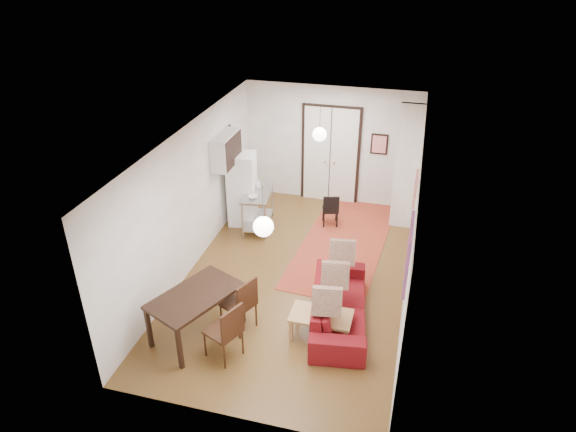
% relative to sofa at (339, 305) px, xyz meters
% --- Properties ---
extents(floor, '(7.00, 7.00, 0.00)m').
position_rel_sofa_xyz_m(floor, '(-1.04, 1.08, -0.34)').
color(floor, brown).
rests_on(floor, ground).
extents(ceiling, '(4.20, 7.00, 0.02)m').
position_rel_sofa_xyz_m(ceiling, '(-1.04, 1.08, 2.56)').
color(ceiling, silver).
rests_on(ceiling, wall_back).
extents(wall_back, '(4.20, 0.02, 2.90)m').
position_rel_sofa_xyz_m(wall_back, '(-1.04, 4.58, 1.11)').
color(wall_back, white).
rests_on(wall_back, floor).
extents(wall_front, '(4.20, 0.02, 2.90)m').
position_rel_sofa_xyz_m(wall_front, '(-1.04, -2.42, 1.11)').
color(wall_front, white).
rests_on(wall_front, floor).
extents(wall_left, '(0.02, 7.00, 2.90)m').
position_rel_sofa_xyz_m(wall_left, '(-3.14, 1.08, 1.11)').
color(wall_left, white).
rests_on(wall_left, floor).
extents(wall_right, '(0.02, 7.00, 2.90)m').
position_rel_sofa_xyz_m(wall_right, '(1.06, 1.08, 1.11)').
color(wall_right, white).
rests_on(wall_right, floor).
extents(double_doors, '(1.44, 0.06, 2.50)m').
position_rel_sofa_xyz_m(double_doors, '(-1.04, 4.54, 0.86)').
color(double_doors, white).
rests_on(double_doors, wall_back).
extents(stub_partition, '(0.50, 0.10, 2.90)m').
position_rel_sofa_xyz_m(stub_partition, '(0.81, 3.63, 1.11)').
color(stub_partition, white).
rests_on(stub_partition, floor).
extents(wall_cabinet, '(0.35, 1.00, 0.70)m').
position_rel_sofa_xyz_m(wall_cabinet, '(-2.96, 2.58, 1.56)').
color(wall_cabinet, silver).
rests_on(wall_cabinet, wall_left).
extents(painting_popart, '(0.05, 1.00, 1.00)m').
position_rel_sofa_xyz_m(painting_popart, '(1.03, -0.17, 1.31)').
color(painting_popart, red).
rests_on(painting_popart, wall_right).
extents(painting_abstract, '(0.05, 0.50, 0.60)m').
position_rel_sofa_xyz_m(painting_abstract, '(1.03, 1.88, 1.46)').
color(painting_abstract, '#F5E4CC').
rests_on(painting_abstract, wall_right).
extents(poster_back, '(0.40, 0.03, 0.50)m').
position_rel_sofa_xyz_m(poster_back, '(0.11, 4.55, 1.26)').
color(poster_back, red).
rests_on(poster_back, wall_back).
extents(print_left, '(0.03, 0.44, 0.54)m').
position_rel_sofa_xyz_m(print_left, '(-3.11, 3.08, 1.61)').
color(print_left, '#A17243').
rests_on(print_left, wall_left).
extents(pendant_back, '(0.30, 0.30, 0.80)m').
position_rel_sofa_xyz_m(pendant_back, '(-1.04, 3.08, 1.91)').
color(pendant_back, white).
rests_on(pendant_back, ceiling).
extents(pendant_front, '(0.30, 0.30, 0.80)m').
position_rel_sofa_xyz_m(pendant_front, '(-1.04, -0.92, 1.91)').
color(pendant_front, white).
rests_on(pendant_front, ceiling).
extents(kilim_rug, '(2.03, 4.65, 0.01)m').
position_rel_sofa_xyz_m(kilim_rug, '(-0.31, 2.75, -0.33)').
color(kilim_rug, '#AE402B').
rests_on(kilim_rug, floor).
extents(sofa, '(1.22, 2.42, 0.68)m').
position_rel_sofa_xyz_m(sofa, '(0.00, 0.00, 0.00)').
color(sofa, maroon).
rests_on(sofa, floor).
extents(coffee_table, '(1.02, 0.57, 0.45)m').
position_rel_sofa_xyz_m(coffee_table, '(-0.23, -0.48, 0.05)').
color(coffee_table, tan).
rests_on(coffee_table, floor).
extents(potted_plant, '(0.40, 0.34, 0.44)m').
position_rel_sofa_xyz_m(potted_plant, '(-0.13, -0.48, 0.33)').
color(potted_plant, '#34612C').
rests_on(potted_plant, coffee_table).
extents(kitchen_counter, '(0.74, 1.24, 0.90)m').
position_rel_sofa_xyz_m(kitchen_counter, '(-2.35, 2.76, 0.24)').
color(kitchen_counter, '#ACAEB0').
rests_on(kitchen_counter, floor).
extents(bowl, '(0.26, 0.26, 0.05)m').
position_rel_sofa_xyz_m(bowl, '(-2.35, 2.46, 0.58)').
color(bowl, white).
rests_on(bowl, kitchen_counter).
extents(soap_bottle, '(0.11, 0.10, 0.19)m').
position_rel_sofa_xyz_m(soap_bottle, '(-2.40, 3.01, 0.65)').
color(soap_bottle, teal).
rests_on(soap_bottle, kitchen_counter).
extents(fridge, '(0.68, 0.68, 1.71)m').
position_rel_sofa_xyz_m(fridge, '(-2.76, 2.89, 0.51)').
color(fridge, white).
rests_on(fridge, floor).
extents(dining_table, '(1.39, 1.71, 0.83)m').
position_rel_sofa_xyz_m(dining_table, '(-2.23, -0.95, 0.40)').
color(dining_table, black).
rests_on(dining_table, floor).
extents(dining_chair_near, '(0.64, 0.76, 1.02)m').
position_rel_sofa_xyz_m(dining_chair_near, '(-1.63, -0.50, 0.26)').
color(dining_chair_near, '#382212').
rests_on(dining_chair_near, floor).
extents(dining_chair_far, '(0.64, 0.76, 1.02)m').
position_rel_sofa_xyz_m(dining_chair_far, '(-1.63, -1.20, 0.26)').
color(dining_chair_far, '#382212').
rests_on(dining_chair_far, floor).
extents(black_side_chair, '(0.44, 0.44, 0.79)m').
position_rel_sofa_xyz_m(black_side_chair, '(-0.78, 3.36, 0.12)').
color(black_side_chair, black).
rests_on(black_side_chair, floor).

